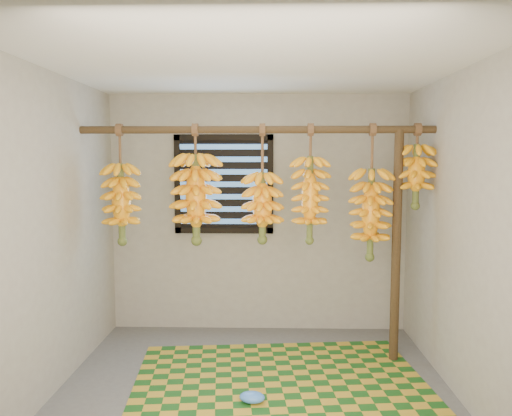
{
  "coord_description": "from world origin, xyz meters",
  "views": [
    {
      "loc": [
        0.11,
        -3.55,
        1.75
      ],
      "look_at": [
        0.0,
        0.55,
        1.35
      ],
      "focal_mm": 35.0,
      "sensor_mm": 36.0,
      "label": 1
    }
  ],
  "objects_px": {
    "plastic_bag": "(252,397)",
    "banana_bunch_c": "(262,207)",
    "banana_bunch_e": "(371,214)",
    "banana_bunch_b": "(196,199)",
    "support_post": "(396,247)",
    "banana_bunch_d": "(310,200)",
    "woven_mat": "(282,388)",
    "banana_bunch_a": "(121,204)",
    "banana_bunch_f": "(416,176)"
  },
  "relations": [
    {
      "from": "plastic_bag",
      "to": "banana_bunch_f",
      "type": "relative_size",
      "value": 0.26
    },
    {
      "from": "plastic_bag",
      "to": "banana_bunch_b",
      "type": "distance_m",
      "value": 1.67
    },
    {
      "from": "banana_bunch_b",
      "to": "support_post",
      "type": "bearing_deg",
      "value": 0.0
    },
    {
      "from": "banana_bunch_a",
      "to": "banana_bunch_e",
      "type": "distance_m",
      "value": 2.14
    },
    {
      "from": "banana_bunch_c",
      "to": "banana_bunch_e",
      "type": "height_order",
      "value": "same"
    },
    {
      "from": "banana_bunch_a",
      "to": "banana_bunch_d",
      "type": "xyz_separation_m",
      "value": [
        1.62,
        0.0,
        0.04
      ]
    },
    {
      "from": "support_post",
      "to": "plastic_bag",
      "type": "bearing_deg",
      "value": -145.85
    },
    {
      "from": "banana_bunch_a",
      "to": "banana_bunch_c",
      "type": "xyz_separation_m",
      "value": [
        1.22,
        0.0,
        -0.03
      ]
    },
    {
      "from": "plastic_bag",
      "to": "banana_bunch_d",
      "type": "height_order",
      "value": "banana_bunch_d"
    },
    {
      "from": "plastic_bag",
      "to": "banana_bunch_d",
      "type": "xyz_separation_m",
      "value": [
        0.47,
        0.82,
        1.36
      ]
    },
    {
      "from": "woven_mat",
      "to": "banana_bunch_b",
      "type": "distance_m",
      "value": 1.69
    },
    {
      "from": "plastic_bag",
      "to": "banana_bunch_e",
      "type": "xyz_separation_m",
      "value": [
        0.99,
        0.82,
        1.24
      ]
    },
    {
      "from": "woven_mat",
      "to": "plastic_bag",
      "type": "bearing_deg",
      "value": -131.56
    },
    {
      "from": "support_post",
      "to": "banana_bunch_c",
      "type": "relative_size",
      "value": 1.98
    },
    {
      "from": "woven_mat",
      "to": "banana_bunch_f",
      "type": "xyz_separation_m",
      "value": [
        1.14,
        0.57,
        1.6
      ]
    },
    {
      "from": "woven_mat",
      "to": "banana_bunch_a",
      "type": "xyz_separation_m",
      "value": [
        -1.37,
        0.57,
        1.37
      ]
    },
    {
      "from": "banana_bunch_d",
      "to": "banana_bunch_f",
      "type": "distance_m",
      "value": 0.92
    },
    {
      "from": "banana_bunch_e",
      "to": "banana_bunch_d",
      "type": "bearing_deg",
      "value": 180.0
    },
    {
      "from": "support_post",
      "to": "banana_bunch_b",
      "type": "xyz_separation_m",
      "value": [
        -1.72,
        0.0,
        0.41
      ]
    },
    {
      "from": "banana_bunch_b",
      "to": "banana_bunch_c",
      "type": "bearing_deg",
      "value": 0.0
    },
    {
      "from": "banana_bunch_a",
      "to": "banana_bunch_b",
      "type": "height_order",
      "value": "same"
    },
    {
      "from": "support_post",
      "to": "banana_bunch_e",
      "type": "distance_m",
      "value": 0.36
    },
    {
      "from": "banana_bunch_b",
      "to": "banana_bunch_d",
      "type": "bearing_deg",
      "value": 0.0
    },
    {
      "from": "support_post",
      "to": "banana_bunch_b",
      "type": "distance_m",
      "value": 1.77
    },
    {
      "from": "plastic_bag",
      "to": "banana_bunch_f",
      "type": "bearing_deg",
      "value": 31.11
    },
    {
      "from": "banana_bunch_b",
      "to": "banana_bunch_e",
      "type": "bearing_deg",
      "value": -0.0
    },
    {
      "from": "plastic_bag",
      "to": "banana_bunch_d",
      "type": "bearing_deg",
      "value": 60.41
    },
    {
      "from": "plastic_bag",
      "to": "banana_bunch_c",
      "type": "xyz_separation_m",
      "value": [
        0.06,
        0.82,
        1.29
      ]
    },
    {
      "from": "support_post",
      "to": "woven_mat",
      "type": "height_order",
      "value": "support_post"
    },
    {
      "from": "banana_bunch_e",
      "to": "banana_bunch_b",
      "type": "bearing_deg",
      "value": 180.0
    },
    {
      "from": "banana_bunch_a",
      "to": "banana_bunch_d",
      "type": "height_order",
      "value": "same"
    },
    {
      "from": "support_post",
      "to": "banana_bunch_c",
      "type": "distance_m",
      "value": 1.2
    },
    {
      "from": "banana_bunch_e",
      "to": "woven_mat",
      "type": "bearing_deg",
      "value": -143.17
    },
    {
      "from": "plastic_bag",
      "to": "banana_bunch_b",
      "type": "bearing_deg",
      "value": 121.84
    },
    {
      "from": "plastic_bag",
      "to": "banana_bunch_a",
      "type": "relative_size",
      "value": 0.18
    },
    {
      "from": "banana_bunch_b",
      "to": "banana_bunch_f",
      "type": "relative_size",
      "value": 1.43
    },
    {
      "from": "banana_bunch_d",
      "to": "banana_bunch_f",
      "type": "relative_size",
      "value": 1.42
    },
    {
      "from": "support_post",
      "to": "banana_bunch_d",
      "type": "bearing_deg",
      "value": 180.0
    },
    {
      "from": "banana_bunch_d",
      "to": "banana_bunch_b",
      "type": "bearing_deg",
      "value": 180.0
    },
    {
      "from": "support_post",
      "to": "woven_mat",
      "type": "bearing_deg",
      "value": -149.91
    },
    {
      "from": "banana_bunch_a",
      "to": "banana_bunch_d",
      "type": "bearing_deg",
      "value": 0.0
    },
    {
      "from": "support_post",
      "to": "woven_mat",
      "type": "relative_size",
      "value": 0.88
    },
    {
      "from": "woven_mat",
      "to": "banana_bunch_e",
      "type": "height_order",
      "value": "banana_bunch_e"
    },
    {
      "from": "banana_bunch_a",
      "to": "banana_bunch_b",
      "type": "distance_m",
      "value": 0.65
    },
    {
      "from": "banana_bunch_b",
      "to": "banana_bunch_c",
      "type": "height_order",
      "value": "same"
    },
    {
      "from": "plastic_bag",
      "to": "banana_bunch_c",
      "type": "bearing_deg",
      "value": 85.8
    },
    {
      "from": "banana_bunch_b",
      "to": "banana_bunch_f",
      "type": "height_order",
      "value": "same"
    },
    {
      "from": "banana_bunch_a",
      "to": "banana_bunch_f",
      "type": "height_order",
      "value": "same"
    },
    {
      "from": "banana_bunch_e",
      "to": "banana_bunch_f",
      "type": "relative_size",
      "value": 1.62
    },
    {
      "from": "banana_bunch_a",
      "to": "banana_bunch_f",
      "type": "distance_m",
      "value": 2.53
    }
  ]
}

